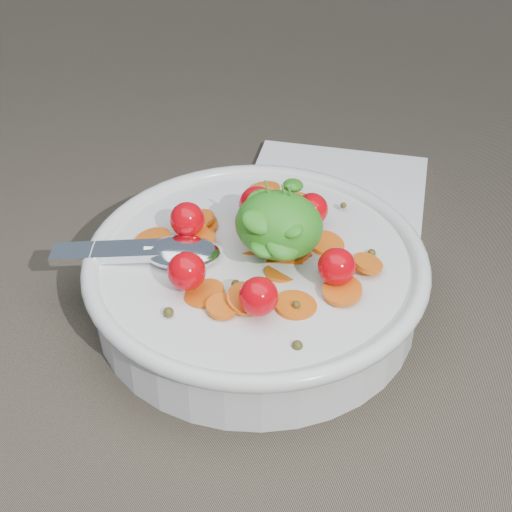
% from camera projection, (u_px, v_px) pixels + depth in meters
% --- Properties ---
extents(ground, '(6.00, 6.00, 0.00)m').
position_uv_depth(ground, '(264.00, 311.00, 0.66)').
color(ground, brown).
rests_on(ground, ground).
extents(bowl, '(0.30, 0.28, 0.12)m').
position_uv_depth(bowl, '(256.00, 277.00, 0.65)').
color(bowl, silver).
rests_on(bowl, ground).
extents(napkin, '(0.20, 0.18, 0.01)m').
position_uv_depth(napkin, '(335.00, 190.00, 0.80)').
color(napkin, white).
rests_on(napkin, ground).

